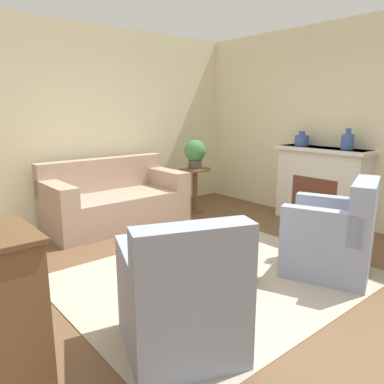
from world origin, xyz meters
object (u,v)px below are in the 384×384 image
Objects in this scene: vase_mantel_far at (348,141)px; side_table at (195,183)px; armchair_right at (334,238)px; armchair_left at (182,301)px; vase_mantel_near at (302,140)px; ottoman_table at (215,256)px; couch at (115,201)px; potted_plant_on_side_table at (195,153)px.

side_table is at bearing 115.38° from vase_mantel_far.
vase_mantel_far is (1.44, 0.70, 0.83)m from armchair_right.
vase_mantel_far is (3.37, 0.70, 0.83)m from armchair_left.
side_table is at bearing 126.15° from vase_mantel_near.
vase_mantel_near is 0.76× the size of vase_mantel_far.
ottoman_table is (0.86, 0.60, -0.10)m from armchair_left.
couch is 3.01m from armchair_right.
vase_mantel_far is at bearing -90.00° from vase_mantel_near.
potted_plant_on_side_table is at bearing -7.95° from couch.
side_table is at bearing -7.95° from couch.
ottoman_table is at bearing -95.27° from couch.
vase_mantel_far is (0.95, -2.00, 0.74)m from side_table.
side_table is at bearing 180.00° from potted_plant_on_side_table.
armchair_left is 1.92m from armchair_right.
side_table is (0.50, 2.70, 0.09)m from armchair_right.
armchair_left reaches higher than ottoman_table.
couch is 2.55× the size of ottoman_table.
vase_mantel_near is (0.95, -1.30, 0.71)m from side_table.
armchair_right is at bearing -100.43° from side_table.
ottoman_table is 2.70× the size of vase_mantel_far.
armchair_left is (-1.08, -2.89, 0.04)m from couch.
vase_mantel_far is (2.29, -2.18, 0.87)m from couch.
potted_plant_on_side_table reaches higher than armchair_right.
couch is at bearing 147.06° from vase_mantel_near.
vase_mantel_near is at bearing 22.62° from armchair_left.
couch is 1.36m from side_table.
armchair_right is 2.80m from potted_plant_on_side_table.
couch is 3.28m from vase_mantel_far.
ottoman_table is at bearing -126.47° from potted_plant_on_side_table.
vase_mantel_near is at bearing -53.85° from side_table.
armchair_left reaches higher than couch.
vase_mantel_near is 0.70m from vase_mantel_far.
side_table is at bearing 53.53° from ottoman_table.
armchair_right is 1.44× the size of side_table.
ottoman_table is 2.78m from vase_mantel_near.
vase_mantel_far is 0.62× the size of potted_plant_on_side_table.
vase_mantel_near is at bearing 90.00° from vase_mantel_far.
couch is 1.93× the size of armchair_right.
armchair_left is at bearing -168.22° from vase_mantel_far.
ottoman_table is 2.67m from vase_mantel_far.
armchair_right is at bearing 0.00° from armchair_left.
vase_mantel_near is at bearing 17.86° from ottoman_table.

